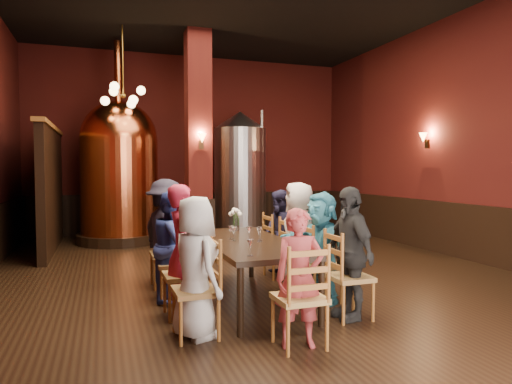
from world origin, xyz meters
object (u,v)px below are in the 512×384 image
object	(u,v)px
steel_vessel	(240,174)
dining_table	(247,245)
person_0	(195,267)
rose_vase	(236,215)
person_2	(174,246)
person_1	(183,250)
copper_kettle	(120,170)

from	to	relation	value
steel_vessel	dining_table	bearing A→B (deg)	-105.81
dining_table	person_0	world-z (taller)	person_0
steel_vessel	rose_vase	bearing A→B (deg)	-107.46
person_2	steel_vessel	distance (m)	5.48
person_0	steel_vessel	bearing A→B (deg)	-37.47
person_1	person_2	xyz separation A→B (m)	(-0.01, 0.66, -0.05)
person_1	rose_vase	bearing A→B (deg)	-30.78
person_1	person_0	bearing A→B (deg)	-172.77
person_0	rose_vase	distance (m)	2.19
person_2	copper_kettle	xyz separation A→B (m)	(-0.46, 4.86, 0.93)
dining_table	steel_vessel	distance (m)	5.48
rose_vase	steel_vessel	bearing A→B (deg)	72.54
person_0	steel_vessel	xyz separation A→B (m)	(2.32, 6.22, 0.81)
person_2	person_0	bearing A→B (deg)	-160.84
copper_kettle	steel_vessel	bearing A→B (deg)	0.52
person_0	copper_kettle	xyz separation A→B (m)	(-0.47, 6.19, 0.92)
copper_kettle	person_2	bearing A→B (deg)	-84.58
dining_table	person_0	distance (m)	1.31
person_2	steel_vessel	xyz separation A→B (m)	(2.33, 4.89, 0.82)
dining_table	copper_kettle	world-z (taller)	copper_kettle
steel_vessel	rose_vase	world-z (taller)	steel_vessel
dining_table	rose_vase	bearing A→B (deg)	81.54
steel_vessel	copper_kettle	bearing A→B (deg)	-179.48
dining_table	copper_kettle	bearing A→B (deg)	103.71
rose_vase	person_0	bearing A→B (deg)	-116.56
steel_vessel	rose_vase	xyz separation A→B (m)	(-1.34, -4.27, -0.54)
person_1	rose_vase	distance (m)	1.62
copper_kettle	steel_vessel	xyz separation A→B (m)	(2.79, 0.03, -0.11)
person_1	rose_vase	size ratio (longest dim) A/B	4.49
dining_table	person_2	size ratio (longest dim) A/B	1.77
steel_vessel	person_0	bearing A→B (deg)	-110.43
rose_vase	dining_table	bearing A→B (deg)	-97.95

